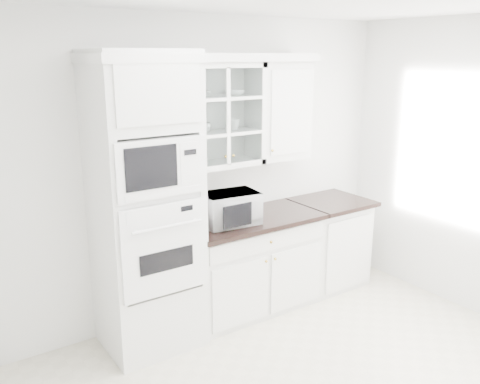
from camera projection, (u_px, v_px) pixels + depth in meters
room_shell at (303, 142)px, 3.47m from camera, size 4.00×3.50×2.70m
oven_column at (146, 206)px, 4.01m from camera, size 0.76×0.68×2.40m
base_cabinet_run at (250, 263)px, 4.78m from camera, size 1.32×0.67×0.92m
extra_base_cabinet at (328, 241)px, 5.32m from camera, size 0.72×0.67×0.92m
upper_cabinet_glass at (218, 115)px, 4.39m from camera, size 0.80×0.33×0.90m
upper_cabinet_solid at (279, 111)px, 4.76m from camera, size 0.55×0.33×0.90m
crown_molding at (208, 57)px, 4.19m from camera, size 2.14×0.38×0.07m
countertop_microwave at (229, 208)px, 4.45m from camera, size 0.53×0.45×0.28m
bowl_a at (197, 94)px, 4.24m from camera, size 0.27×0.27×0.05m
bowl_b at (235, 92)px, 4.45m from camera, size 0.17×0.17×0.05m
cup_a at (205, 127)px, 4.35m from camera, size 0.14×0.14×0.09m
cup_b at (234, 124)px, 4.51m from camera, size 0.13×0.13×0.10m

